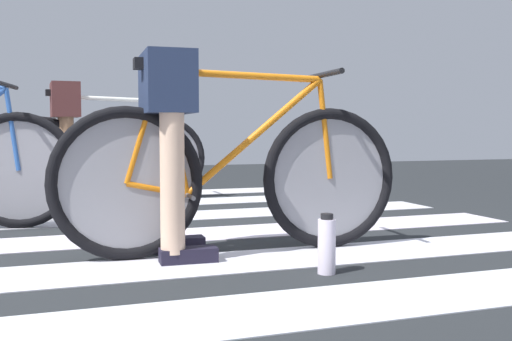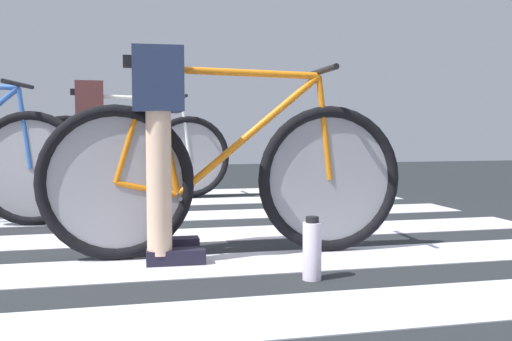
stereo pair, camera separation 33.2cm
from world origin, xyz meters
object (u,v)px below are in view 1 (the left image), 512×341
bicycle_1_of_3 (233,175)px  bicycle_3_of_3 (105,156)px  cyclist_3_of_3 (66,126)px  water_bottle (327,245)px  cyclist_1_of_3 (168,126)px

bicycle_1_of_3 → bicycle_3_of_3: bearing=101.5°
cyclist_3_of_3 → water_bottle: bearing=-73.8°
bicycle_3_of_3 → water_bottle: bicycle_3_of_3 is taller
bicycle_1_of_3 → cyclist_3_of_3: bearing=108.6°
bicycle_1_of_3 → water_bottle: size_ratio=6.81×
bicycle_3_of_3 → cyclist_3_of_3: cyclist_3_of_3 is taller
bicycle_1_of_3 → cyclist_3_of_3: 2.50m
cyclist_1_of_3 → water_bottle: cyclist_1_of_3 is taller
bicycle_1_of_3 → water_bottle: bearing=-61.6°
cyclist_3_of_3 → cyclist_1_of_3: bearing=-82.7°
bicycle_1_of_3 → bicycle_3_of_3: 2.43m
cyclist_3_of_3 → water_bottle: (0.96, -2.90, -0.52)m
cyclist_1_of_3 → water_bottle: size_ratio=3.77×
bicycle_3_of_3 → water_bottle: bearing=-79.5°
bicycle_3_of_3 → water_bottle: 3.00m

